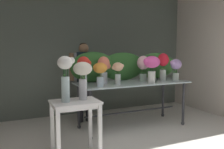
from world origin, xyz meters
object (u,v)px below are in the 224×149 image
object	(u,v)px
vase_fuchsia_lilies	(152,65)
vase_lilac_ranunculus	(176,67)
vase_peach_hydrangea	(118,71)
vase_scarlet_anemones	(84,67)
display_table_glass	(132,89)
vase_sunset_carnations	(100,71)
vase_blush_roses	(143,65)
vase_coral_dahlias	(104,68)
florist	(84,73)
vase_white_roses_tall	(66,75)
vase_cream_lisianthus_tall	(83,75)
vase_crimson_stock	(163,64)
side_table_white	(75,110)

from	to	relation	value
vase_fuchsia_lilies	vase_lilac_ranunculus	xyz separation A→B (m)	(0.66, 0.14, -0.06)
vase_peach_hydrangea	vase_scarlet_anemones	world-z (taller)	vase_scarlet_anemones
display_table_glass	vase_sunset_carnations	distance (m)	0.88
vase_blush_roses	vase_coral_dahlias	distance (m)	0.81
florist	vase_fuchsia_lilies	size ratio (longest dim) A/B	3.23
vase_coral_dahlias	vase_white_roses_tall	distance (m)	1.25
vase_peach_hydrangea	vase_sunset_carnations	bearing A→B (deg)	-167.29
vase_peach_hydrangea	display_table_glass	bearing A→B (deg)	21.09
vase_blush_roses	vase_coral_dahlias	world-z (taller)	vase_blush_roses
vase_lilac_ranunculus	florist	bearing A→B (deg)	152.51
vase_fuchsia_lilies	florist	bearing A→B (deg)	134.25
vase_lilac_ranunculus	vase_blush_roses	bearing A→B (deg)	166.61
vase_peach_hydrangea	vase_cream_lisianthus_tall	xyz separation A→B (m)	(-0.85, -0.60, 0.03)
florist	vase_cream_lisianthus_tall	distance (m)	1.55
vase_cream_lisianthus_tall	vase_sunset_carnations	bearing A→B (deg)	47.28
vase_cream_lisianthus_tall	vase_white_roses_tall	bearing A→B (deg)	-169.33
vase_coral_dahlias	vase_crimson_stock	bearing A→B (deg)	-7.44
display_table_glass	vase_coral_dahlias	distance (m)	0.70
florist	vase_crimson_stock	world-z (taller)	florist
side_table_white	vase_lilac_ranunculus	bearing A→B (deg)	16.12
vase_blush_roses	vase_sunset_carnations	world-z (taller)	vase_blush_roses
vase_sunset_carnations	vase_coral_dahlias	distance (m)	0.35
vase_blush_roses	vase_scarlet_anemones	size ratio (longest dim) A/B	0.99
florist	vase_peach_hydrangea	xyz separation A→B (m)	(0.35, -0.86, 0.12)
vase_crimson_stock	florist	bearing A→B (deg)	149.34
vase_cream_lisianthus_tall	display_table_glass	bearing A→B (deg)	31.27
vase_sunset_carnations	vase_peach_hydrangea	bearing A→B (deg)	12.71
side_table_white	vase_sunset_carnations	xyz separation A→B (m)	(0.60, 0.56, 0.47)
vase_lilac_ranunculus	vase_coral_dahlias	distance (m)	1.48
vase_peach_hydrangea	vase_sunset_carnations	xyz separation A→B (m)	(-0.37, -0.08, 0.01)
vase_lilac_ranunculus	vase_scarlet_anemones	world-z (taller)	vase_scarlet_anemones
florist	vase_crimson_stock	bearing A→B (deg)	-30.66
side_table_white	florist	bearing A→B (deg)	67.34
vase_sunset_carnations	vase_white_roses_tall	bearing A→B (deg)	-142.35
vase_white_roses_tall	vase_lilac_ranunculus	bearing A→B (deg)	15.32
vase_peach_hydrangea	vase_sunset_carnations	distance (m)	0.38
vase_fuchsia_lilies	vase_peach_hydrangea	bearing A→B (deg)	167.72
vase_fuchsia_lilies	vase_sunset_carnations	xyz separation A→B (m)	(-0.99, 0.05, -0.07)
vase_coral_dahlias	vase_fuchsia_lilies	bearing A→B (deg)	-23.14
display_table_glass	vase_scarlet_anemones	world-z (taller)	vase_scarlet_anemones
vase_coral_dahlias	vase_lilac_ranunculus	bearing A→B (deg)	-7.73
display_table_glass	vase_crimson_stock	size ratio (longest dim) A/B	3.92
vase_fuchsia_lilies	vase_coral_dahlias	xyz separation A→B (m)	(-0.80, 0.34, -0.04)
vase_crimson_stock	vase_lilac_ranunculus	distance (m)	0.28
vase_crimson_stock	vase_peach_hydrangea	bearing A→B (deg)	-177.09
display_table_glass	vase_scarlet_anemones	distance (m)	1.07
vase_peach_hydrangea	vase_sunset_carnations	size ratio (longest dim) A/B	0.97
vase_sunset_carnations	vase_scarlet_anemones	distance (m)	0.31
vase_lilac_ranunculus	side_table_white	bearing A→B (deg)	-163.88
vase_white_roses_tall	vase_blush_roses	bearing A→B (deg)	25.10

